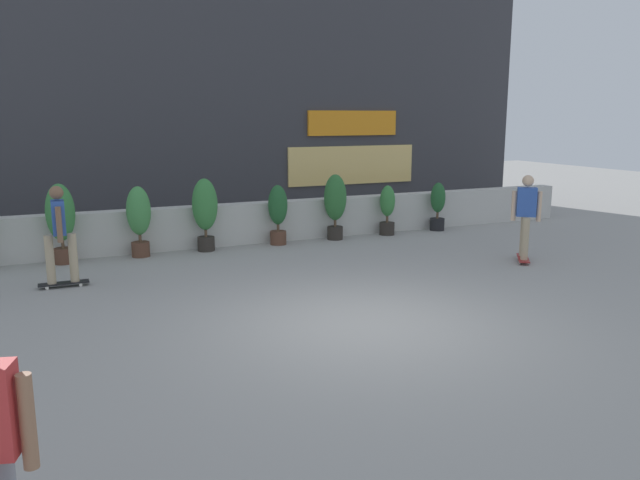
% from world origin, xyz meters
% --- Properties ---
extents(ground_plane, '(48.00, 48.00, 0.00)m').
position_xyz_m(ground_plane, '(0.00, 0.00, 0.00)').
color(ground_plane, '#9E9B96').
extents(planter_wall, '(18.00, 0.40, 0.90)m').
position_xyz_m(planter_wall, '(0.00, 6.00, 0.45)').
color(planter_wall, beige).
rests_on(planter_wall, ground).
extents(building_backdrop, '(20.00, 2.08, 6.50)m').
position_xyz_m(building_backdrop, '(0.01, 10.00, 3.25)').
color(building_backdrop, '#38383D').
rests_on(building_backdrop, ground).
extents(potted_plant_1, '(0.54, 0.54, 1.55)m').
position_xyz_m(potted_plant_1, '(-3.62, 5.55, 0.91)').
color(potted_plant_1, brown).
rests_on(potted_plant_1, ground).
extents(potted_plant_2, '(0.48, 0.48, 1.43)m').
position_xyz_m(potted_plant_2, '(-2.16, 5.55, 0.83)').
color(potted_plant_2, brown).
rests_on(potted_plant_2, ground).
extents(potted_plant_3, '(0.53, 0.53, 1.53)m').
position_xyz_m(potted_plant_3, '(-0.81, 5.55, 0.90)').
color(potted_plant_3, '#2D2823').
rests_on(potted_plant_3, ground).
extents(potted_plant_4, '(0.43, 0.43, 1.32)m').
position_xyz_m(potted_plant_4, '(0.81, 5.55, 0.74)').
color(potted_plant_4, brown).
rests_on(potted_plant_4, ground).
extents(potted_plant_5, '(0.51, 0.51, 1.50)m').
position_xyz_m(potted_plant_5, '(2.22, 5.55, 0.87)').
color(potted_plant_5, '#2D2823').
rests_on(potted_plant_5, ground).
extents(potted_plant_6, '(0.36, 0.36, 1.19)m').
position_xyz_m(potted_plant_6, '(3.60, 5.55, 0.63)').
color(potted_plant_6, '#2D2823').
rests_on(potted_plant_6, ground).
extents(potted_plant_7, '(0.36, 0.36, 1.19)m').
position_xyz_m(potted_plant_7, '(5.04, 5.55, 0.63)').
color(potted_plant_7, black).
rests_on(potted_plant_7, ground).
extents(skater_far_left, '(0.80, 0.56, 1.70)m').
position_xyz_m(skater_far_left, '(-3.70, 3.72, 0.94)').
color(skater_far_left, black).
rests_on(skater_far_left, ground).
extents(skater_by_wall_left, '(0.65, 0.75, 1.70)m').
position_xyz_m(skater_by_wall_left, '(4.62, 2.01, 0.94)').
color(skater_by_wall_left, maroon).
rests_on(skater_by_wall_left, ground).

